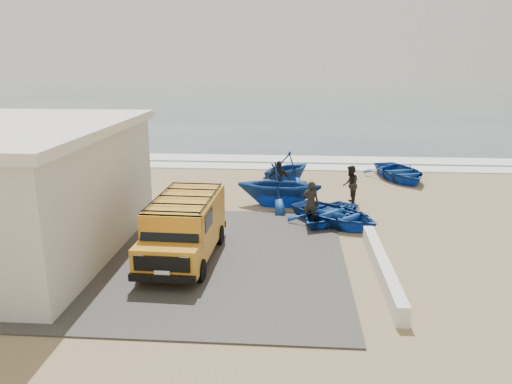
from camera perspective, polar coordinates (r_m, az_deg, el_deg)
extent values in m
plane|color=#998058|center=(18.25, -3.15, -5.15)|extent=(160.00, 160.00, 0.00)
cube|color=#3F3D3A|center=(16.79, -10.87, -7.17)|extent=(12.00, 10.00, 0.05)
cube|color=#385166|center=(73.28, 2.52, 10.20)|extent=(180.00, 88.00, 0.01)
cube|color=white|center=(29.73, -0.20, 2.94)|extent=(180.00, 1.60, 0.06)
cube|color=white|center=(32.18, 0.14, 3.86)|extent=(180.00, 2.20, 0.04)
cube|color=black|center=(17.86, -14.86, 2.60)|extent=(0.08, 0.70, 0.90)
cube|color=silver|center=(15.47, 14.24, -8.37)|extent=(0.35, 6.00, 0.55)
cube|color=orange|center=(16.40, -7.94, -3.41)|extent=(2.00, 3.88, 1.61)
cube|color=orange|center=(14.41, -10.17, -7.73)|extent=(1.89, 0.95, 0.88)
cube|color=black|center=(14.54, -9.80, -4.20)|extent=(1.72, 0.39, 0.70)
cube|color=black|center=(13.97, -10.71, -8.08)|extent=(1.58, 0.14, 0.44)
cube|color=black|center=(14.11, -10.66, -9.69)|extent=(1.90, 0.21, 0.21)
cube|color=black|center=(16.09, -8.09, -0.48)|extent=(1.89, 3.58, 0.06)
cylinder|color=black|center=(15.18, -12.86, -8.47)|extent=(0.24, 0.69, 0.68)
cylinder|color=black|center=(17.86, -9.72, -4.65)|extent=(0.24, 0.69, 0.68)
cylinder|color=black|center=(14.72, -6.37, -8.93)|extent=(0.24, 0.69, 0.68)
cylinder|color=black|center=(17.47, -4.20, -4.92)|extent=(0.24, 0.69, 0.68)
imported|color=#134096|center=(19.71, 9.04, -2.54)|extent=(4.69, 4.65, 0.80)
imported|color=#134096|center=(19.86, 8.28, -2.53)|extent=(3.83, 4.12, 0.70)
imported|color=#134096|center=(21.73, 2.67, 0.85)|extent=(3.90, 3.44, 1.93)
imported|color=#134096|center=(25.56, 3.47, 2.73)|extent=(4.15, 4.19, 1.67)
imported|color=#134096|center=(27.58, 16.11, 2.21)|extent=(3.96, 4.79, 0.86)
imported|color=black|center=(19.38, 6.30, -1.28)|extent=(0.74, 0.60, 1.75)
imported|color=black|center=(22.44, 10.72, 0.81)|extent=(0.82, 0.96, 1.73)
imported|color=black|center=(22.82, 2.59, 1.38)|extent=(1.10, 0.58, 1.79)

